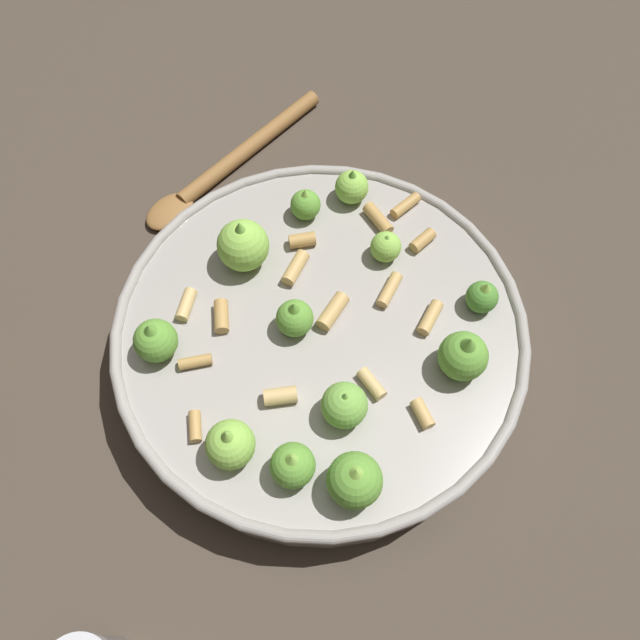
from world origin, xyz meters
The scene contains 3 objects.
ground_plane centered at (0.00, 0.00, 0.00)m, with size 2.40×2.40×0.00m, color #42382D.
cooking_pan centered at (0.00, 0.00, 0.03)m, with size 0.34×0.34×0.10m.
wooden_spoon centered at (-0.08, 0.21, 0.01)m, with size 0.18×0.18×0.02m.
Camera 1 is at (-0.01, -0.23, 0.49)m, focal length 35.14 mm.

